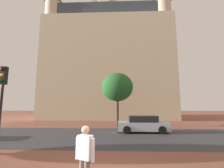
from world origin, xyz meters
The scene contains 7 objects.
ground_plane centered at (0.00, 10.00, 0.00)m, with size 120.00×120.00×0.00m, color brown.
street_asphalt_strip centered at (0.00, 8.11, 0.00)m, with size 120.00×8.07×0.00m, color #38383D.
landmark_building centered at (-1.57, 27.28, 10.67)m, with size 22.97×14.87×32.35m.
person_skater centered at (-0.49, 0.16, 0.96)m, with size 0.56×0.40×1.73m.
car_silver centered at (2.53, 9.89, 0.68)m, with size 4.34×2.02×1.43m.
traffic_light_pole centered at (-5.32, 3.22, 2.97)m, with size 0.28×0.34×4.23m.
tree_curb_far centered at (0.30, 13.43, 4.38)m, with size 3.57×3.57×6.00m.
Camera 1 is at (0.41, -4.22, 2.27)m, focal length 25.07 mm.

